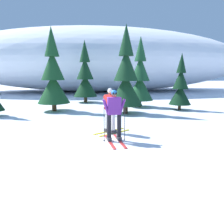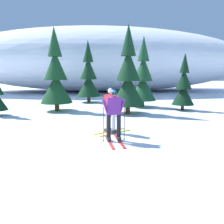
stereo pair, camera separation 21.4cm
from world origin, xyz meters
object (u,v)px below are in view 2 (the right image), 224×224
Objects in this scene: pine_tree_far_right at (184,87)px; pine_tree_center_right at (128,77)px; skier_red_jacket at (111,109)px; pine_tree_right at (143,78)px; skier_purple_jacket at (114,114)px; pine_tree_center_left at (56,77)px; pine_tree_center at (88,77)px.

pine_tree_center_right is at bearing -168.26° from pine_tree_far_right.
pine_tree_right reaches higher than skier_red_jacket.
pine_tree_right is at bearing 68.73° from skier_purple_jacket.
skier_purple_jacket is at bearing -105.83° from pine_tree_center_right.
pine_tree_center_left is 1.42× the size of pine_tree_far_right.
pine_tree_center_left is 5.94m from pine_tree_right.
skier_purple_jacket is 0.37× the size of pine_tree_right.
skier_purple_jacket is at bearing -68.02° from pine_tree_center_left.
pine_tree_center_left is at bearing 115.86° from skier_red_jacket.
pine_tree_center reaches higher than skier_red_jacket.
pine_tree_center is at bearing 141.13° from pine_tree_far_right.
pine_tree_center_left reaches higher than pine_tree_center.
pine_tree_center_left is 8.16m from pine_tree_far_right.
pine_tree_center is 0.97× the size of pine_tree_center_right.
skier_red_jacket is 7.34m from pine_tree_far_right.
pine_tree_center reaches higher than skier_purple_jacket.
pine_tree_right is 2.86m from pine_tree_far_right.
skier_purple_jacket is 8.53m from pine_tree_right.
skier_purple_jacket reaches higher than skier_red_jacket.
pine_tree_right reaches higher than skier_purple_jacket.
skier_purple_jacket is 0.36× the size of pine_tree_center.
pine_tree_center reaches higher than pine_tree_far_right.
skier_purple_jacket is 0.50× the size of pine_tree_far_right.
pine_tree_center_right is (2.21, -5.62, 0.06)m from pine_tree_center.
pine_tree_right is at bearing 58.29° from pine_tree_center_right.
skier_purple_jacket is 0.35× the size of pine_tree_center_left.
pine_tree_center_right is at bearing 70.50° from skier_red_jacket.
pine_tree_center_right is (4.32, -1.52, -0.02)m from pine_tree_center_left.
pine_tree_center is (2.11, 4.10, -0.08)m from pine_tree_center_left.
skier_purple_jacket is 8.17m from pine_tree_far_right.
skier_red_jacket is 0.36× the size of pine_tree_center.
pine_tree_center_left is (-2.79, 6.91, 1.20)m from skier_purple_jacket.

